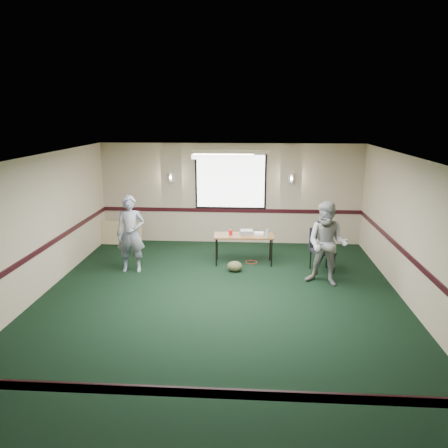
# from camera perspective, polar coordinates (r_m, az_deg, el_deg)

# --- Properties ---
(ground) EXTENTS (8.00, 8.00, 0.00)m
(ground) POSITION_cam_1_polar(r_m,az_deg,el_deg) (8.34, -0.60, -10.24)
(ground) COLOR black
(ground) RESTS_ON ground
(room_shell) EXTENTS (8.00, 8.02, 8.00)m
(room_shell) POSITION_cam_1_polar(r_m,az_deg,el_deg) (9.89, 0.32, 3.31)
(room_shell) COLOR tan
(room_shell) RESTS_ON ground
(folding_table) EXTENTS (1.41, 0.61, 0.70)m
(folding_table) POSITION_cam_1_polar(r_m,az_deg,el_deg) (10.23, 2.61, -1.71)
(folding_table) COLOR brown
(folding_table) RESTS_ON ground
(projector) EXTENTS (0.32, 0.28, 0.10)m
(projector) POSITION_cam_1_polar(r_m,az_deg,el_deg) (10.27, 2.95, -1.08)
(projector) COLOR gray
(projector) RESTS_ON folding_table
(game_console) EXTENTS (0.21, 0.17, 0.05)m
(game_console) POSITION_cam_1_polar(r_m,az_deg,el_deg) (10.27, 4.58, -1.23)
(game_console) COLOR white
(game_console) RESTS_ON folding_table
(red_cup) EXTENTS (0.09, 0.09, 0.13)m
(red_cup) POSITION_cam_1_polar(r_m,az_deg,el_deg) (10.18, 0.87, -1.10)
(red_cup) COLOR #B90C10
(red_cup) RESTS_ON folding_table
(water_bottle) EXTENTS (0.05, 0.05, 0.18)m
(water_bottle) POSITION_cam_1_polar(r_m,az_deg,el_deg) (10.04, 5.64, -1.24)
(water_bottle) COLOR #83AED6
(water_bottle) RESTS_ON folding_table
(duffel_bag) EXTENTS (0.35, 0.26, 0.24)m
(duffel_bag) POSITION_cam_1_polar(r_m,az_deg,el_deg) (9.85, 1.41, -5.56)
(duffel_bag) COLOR #4D4D2C
(duffel_bag) RESTS_ON ground
(cable_coil) EXTENTS (0.34, 0.34, 0.01)m
(cable_coil) POSITION_cam_1_polar(r_m,az_deg,el_deg) (10.49, 3.58, -4.98)
(cable_coil) COLOR red
(cable_coil) RESTS_ON ground
(folded_table) EXTENTS (1.24, 0.23, 0.63)m
(folded_table) POSITION_cam_1_polar(r_m,az_deg,el_deg) (12.14, -13.53, -1.13)
(folded_table) COLOR tan
(folded_table) RESTS_ON ground
(conference_chair) EXTENTS (0.58, 0.60, 0.96)m
(conference_chair) POSITION_cam_1_polar(r_m,az_deg,el_deg) (10.07, 12.57, -2.81)
(conference_chair) COLOR black
(conference_chair) RESTS_ON ground
(person_left) EXTENTS (0.66, 0.47, 1.73)m
(person_left) POSITION_cam_1_polar(r_m,az_deg,el_deg) (9.89, -12.09, -1.27)
(person_left) COLOR #3B4782
(person_left) RESTS_ON ground
(person_right) EXTENTS (1.04, 0.94, 1.75)m
(person_right) POSITION_cam_1_polar(r_m,az_deg,el_deg) (9.15, 13.32, -2.54)
(person_right) COLOR #718AB1
(person_right) RESTS_ON ground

